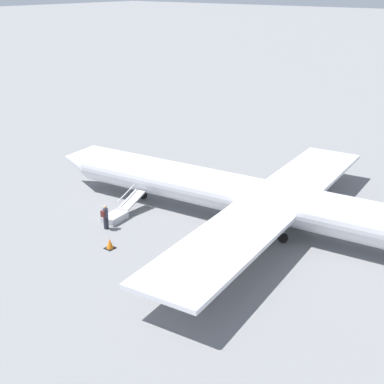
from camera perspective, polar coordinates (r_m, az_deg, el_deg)
ground_plane at (r=37.48m, az=6.32°, el=-3.59°), size 600.00×600.00×0.00m
airplane_main at (r=36.23m, az=7.94°, el=-0.86°), size 35.38×27.18×7.23m
boarding_stairs at (r=38.53m, az=-7.86°, el=-2.32°), size 1.48×4.11×1.77m
passenger at (r=36.86m, az=-9.24°, el=-2.48°), size 0.36×0.55×1.74m
traffic_cone_near_stairs at (r=34.50m, az=-8.76°, el=-5.49°), size 0.61×0.61×0.68m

